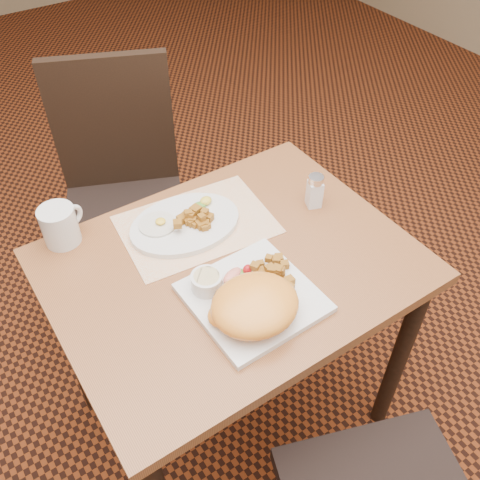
% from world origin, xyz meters
% --- Properties ---
extents(ground, '(8.00, 8.00, 0.00)m').
position_xyz_m(ground, '(0.00, 0.00, 0.00)').
color(ground, black).
rests_on(ground, ground).
extents(table, '(0.90, 0.70, 0.75)m').
position_xyz_m(table, '(0.00, 0.00, 0.64)').
color(table, '#94562D').
rests_on(table, ground).
extents(chair_far, '(0.56, 0.56, 0.97)m').
position_xyz_m(chair_far, '(-0.01, 0.71, 0.54)').
color(chair_far, black).
rests_on(chair_far, ground).
extents(placemat, '(0.43, 0.32, 0.00)m').
position_xyz_m(placemat, '(-0.00, 0.17, 0.75)').
color(placemat, white).
rests_on(placemat, table).
extents(plate_square, '(0.29, 0.29, 0.02)m').
position_xyz_m(plate_square, '(-0.03, -0.13, 0.76)').
color(plate_square, silver).
rests_on(plate_square, table).
extents(plate_oval, '(0.32, 0.25, 0.02)m').
position_xyz_m(plate_oval, '(-0.03, 0.18, 0.76)').
color(plate_oval, silver).
rests_on(plate_oval, placemat).
extents(hollandaise_mound, '(0.20, 0.18, 0.08)m').
position_xyz_m(hollandaise_mound, '(-0.06, -0.18, 0.80)').
color(hollandaise_mound, '#FF9E31').
rests_on(hollandaise_mound, plate_square).
extents(ramekin, '(0.07, 0.07, 0.04)m').
position_xyz_m(ramekin, '(-0.10, -0.05, 0.79)').
color(ramekin, silver).
rests_on(ramekin, plate_square).
extents(garnish_sq, '(0.09, 0.05, 0.03)m').
position_xyz_m(garnish_sq, '(-0.02, -0.06, 0.78)').
color(garnish_sq, '#387223').
rests_on(garnish_sq, plate_square).
extents(fried_egg, '(0.10, 0.10, 0.02)m').
position_xyz_m(fried_egg, '(-0.10, 0.21, 0.77)').
color(fried_egg, white).
rests_on(fried_egg, plate_oval).
extents(garnish_ov, '(0.07, 0.04, 0.02)m').
position_xyz_m(garnish_ov, '(0.04, 0.21, 0.78)').
color(garnish_ov, '#387223').
rests_on(garnish_ov, plate_oval).
extents(salt_shaker, '(0.05, 0.05, 0.10)m').
position_xyz_m(salt_shaker, '(0.31, 0.06, 0.80)').
color(salt_shaker, white).
rests_on(salt_shaker, table).
extents(coffee_mug, '(0.12, 0.09, 0.11)m').
position_xyz_m(coffee_mug, '(-0.32, 0.31, 0.80)').
color(coffee_mug, silver).
rests_on(coffee_mug, table).
extents(home_fries_sq, '(0.10, 0.13, 0.04)m').
position_xyz_m(home_fries_sq, '(0.05, -0.11, 0.78)').
color(home_fries_sq, '#AA6C1B').
rests_on(home_fries_sq, plate_square).
extents(home_fries_ov, '(0.12, 0.09, 0.04)m').
position_xyz_m(home_fries_ov, '(-0.01, 0.16, 0.78)').
color(home_fries_ov, '#AA6C1B').
rests_on(home_fries_ov, plate_oval).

